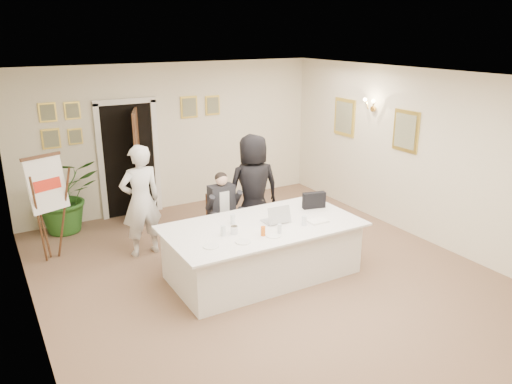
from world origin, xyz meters
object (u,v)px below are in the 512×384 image
object	(u,v)px
standing_woman	(253,188)
conference_table	(262,250)
flip_chart	(48,214)
standing_man	(141,201)
laptop	(275,212)
steel_jug	(234,230)
seated_man	(223,211)
potted_palm	(64,196)
laptop_bag	(314,200)
oj_glass	(263,231)
paper_stack	(318,221)

from	to	relation	value
standing_woman	conference_table	bearing A→B (deg)	74.87
flip_chart	standing_man	distance (m)	1.38
laptop	steel_jug	xyz separation A→B (m)	(-0.71, -0.12, -0.08)
laptop	seated_man	bearing A→B (deg)	107.35
seated_man	steel_jug	world-z (taller)	seated_man
potted_palm	laptop_bag	size ratio (longest dim) A/B	3.66
laptop_bag	oj_glass	world-z (taller)	laptop_bag
conference_table	standing_woman	bearing A→B (deg)	66.22
conference_table	paper_stack	world-z (taller)	paper_stack
standing_woman	laptop	bearing A→B (deg)	83.83
potted_palm	laptop	bearing A→B (deg)	-53.06
flip_chart	paper_stack	bearing A→B (deg)	-35.46
standing_woman	oj_glass	size ratio (longest dim) A/B	13.83
flip_chart	laptop_bag	distance (m)	4.01
standing_man	laptop	distance (m)	2.11
seated_man	paper_stack	distance (m)	1.63
potted_palm	laptop_bag	distance (m)	4.33
seated_man	oj_glass	size ratio (longest dim) A/B	9.85
potted_palm	laptop	distance (m)	3.91
standing_man	laptop_bag	bearing A→B (deg)	144.75
conference_table	seated_man	size ratio (longest dim) A/B	2.14
conference_table	standing_woman	distance (m)	1.38
seated_man	laptop_bag	world-z (taller)	seated_man
seated_man	potted_palm	size ratio (longest dim) A/B	0.99
oj_glass	laptop	bearing A→B (deg)	41.77
potted_palm	steel_jug	size ratio (longest dim) A/B	11.75
potted_palm	steel_jug	xyz separation A→B (m)	(1.64, -3.24, 0.18)
standing_man	standing_woman	distance (m)	1.81
standing_woman	paper_stack	world-z (taller)	standing_woman
laptop_bag	steel_jug	distance (m)	1.56
standing_man	flip_chart	bearing A→B (deg)	-25.36
laptop	steel_jug	world-z (taller)	laptop
conference_table	laptop_bag	bearing A→B (deg)	11.18
standing_woman	laptop	size ratio (longest dim) A/B	4.97
laptop	laptop_bag	bearing A→B (deg)	15.17
steel_jug	flip_chart	bearing A→B (deg)	133.95
standing_woman	steel_jug	xyz separation A→B (m)	(-1.02, -1.27, -0.07)
paper_stack	conference_table	bearing A→B (deg)	157.27
conference_table	seated_man	xyz separation A→B (m)	(-0.07, 1.11, 0.25)
potted_palm	laptop_bag	world-z (taller)	potted_palm
paper_stack	laptop	bearing A→B (deg)	147.63
flip_chart	oj_glass	world-z (taller)	flip_chart
flip_chart	oj_glass	xyz separation A→B (m)	(2.34, -2.36, 0.09)
paper_stack	steel_jug	bearing A→B (deg)	170.24
steel_jug	conference_table	bearing A→B (deg)	10.79
potted_palm	standing_man	bearing A→B (deg)	-61.16
conference_table	laptop	world-z (taller)	laptop
conference_table	potted_palm	size ratio (longest dim) A/B	2.12
seated_man	standing_man	size ratio (longest dim) A/B	0.73
seated_man	steel_jug	xyz separation A→B (m)	(-0.42, -1.20, 0.19)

